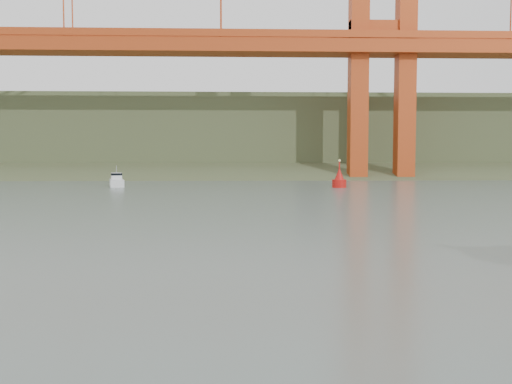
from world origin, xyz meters
TOP-DOWN VIEW (x-y plane):
  - ground at (0.00, 0.00)m, footprint 400.00×400.00m
  - headlands at (0.00, 125.50)m, footprint 500.00×105.36m
  - motorboat at (-18.59, 55.60)m, footprint 2.92×5.46m
  - nav_buoy at (10.76, 52.26)m, footprint 1.85×1.85m

SIDE VIEW (x-z plane):
  - ground at x=0.00m, z-range 0.00..0.00m
  - motorboat at x=-18.59m, z-range -0.72..2.14m
  - nav_buoy at x=10.76m, z-range -0.91..2.94m
  - headlands at x=0.00m, z-range -6.52..20.61m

